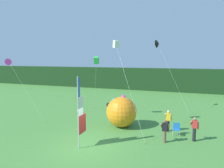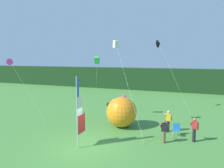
{
  "view_description": "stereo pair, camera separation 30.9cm",
  "coord_description": "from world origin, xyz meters",
  "px_view_note": "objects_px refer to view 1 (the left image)",
  "views": [
    {
      "loc": [
        5.75,
        -11.28,
        5.61
      ],
      "look_at": [
        0.27,
        4.0,
        3.59
      ],
      "focal_mm": 33.04,
      "sensor_mm": 36.0,
      "label": 1
    },
    {
      "loc": [
        6.04,
        -11.17,
        5.61
      ],
      "look_at": [
        0.27,
        4.0,
        3.59
      ],
      "focal_mm": 33.04,
      "sensor_mm": 36.0,
      "label": 2
    }
  ],
  "objects_px": {
    "person_far_left": "(165,130)",
    "kite_black_delta_0": "(158,44)",
    "person_near_banner": "(168,120)",
    "person_mid_field": "(194,128)",
    "kite_white_box_2": "(116,45)",
    "kite_magenta_delta_3": "(9,62)",
    "banner_flag": "(80,113)",
    "folding_chair": "(176,128)",
    "kite_green_box_1": "(96,61)",
    "inflatable_balloon": "(121,112)"
  },
  "relations": [
    {
      "from": "person_mid_field",
      "to": "folding_chair",
      "type": "xyz_separation_m",
      "value": [
        -1.19,
        0.76,
        -0.38
      ]
    },
    {
      "from": "banner_flag",
      "to": "folding_chair",
      "type": "relative_size",
      "value": 5.1
    },
    {
      "from": "person_far_left",
      "to": "kite_black_delta_0",
      "type": "xyz_separation_m",
      "value": [
        -1.69,
        8.34,
        6.28
      ]
    },
    {
      "from": "person_near_banner",
      "to": "kite_green_box_1",
      "type": "relative_size",
      "value": 0.29
    },
    {
      "from": "banner_flag",
      "to": "person_mid_field",
      "type": "height_order",
      "value": "banner_flag"
    },
    {
      "from": "person_near_banner",
      "to": "person_far_left",
      "type": "relative_size",
      "value": 1.06
    },
    {
      "from": "inflatable_balloon",
      "to": "kite_green_box_1",
      "type": "xyz_separation_m",
      "value": [
        -2.92,
        1.59,
        4.15
      ]
    },
    {
      "from": "kite_green_box_1",
      "to": "person_near_banner",
      "type": "bearing_deg",
      "value": -11.9
    },
    {
      "from": "kite_white_box_2",
      "to": "banner_flag",
      "type": "bearing_deg",
      "value": -101.99
    },
    {
      "from": "inflatable_balloon",
      "to": "kite_white_box_2",
      "type": "bearing_deg",
      "value": -150.18
    },
    {
      "from": "banner_flag",
      "to": "person_far_left",
      "type": "distance_m",
      "value": 5.71
    },
    {
      "from": "person_mid_field",
      "to": "kite_green_box_1",
      "type": "height_order",
      "value": "kite_green_box_1"
    },
    {
      "from": "kite_green_box_1",
      "to": "kite_white_box_2",
      "type": "height_order",
      "value": "kite_white_box_2"
    },
    {
      "from": "banner_flag",
      "to": "person_near_banner",
      "type": "xyz_separation_m",
      "value": [
        5.02,
        4.73,
        -1.29
      ]
    },
    {
      "from": "banner_flag",
      "to": "inflatable_balloon",
      "type": "height_order",
      "value": "banner_flag"
    },
    {
      "from": "person_near_banner",
      "to": "inflatable_balloon",
      "type": "relative_size",
      "value": 0.64
    },
    {
      "from": "person_near_banner",
      "to": "folding_chair",
      "type": "height_order",
      "value": "person_near_banner"
    },
    {
      "from": "kite_black_delta_0",
      "to": "kite_white_box_2",
      "type": "distance_m",
      "value": 6.91
    },
    {
      "from": "banner_flag",
      "to": "folding_chair",
      "type": "bearing_deg",
      "value": 36.02
    },
    {
      "from": "folding_chair",
      "to": "person_near_banner",
      "type": "bearing_deg",
      "value": 136.45
    },
    {
      "from": "kite_white_box_2",
      "to": "person_far_left",
      "type": "bearing_deg",
      "value": -24.7
    },
    {
      "from": "inflatable_balloon",
      "to": "kite_white_box_2",
      "type": "distance_m",
      "value": 5.43
    },
    {
      "from": "inflatable_balloon",
      "to": "kite_magenta_delta_3",
      "type": "bearing_deg",
      "value": -172.13
    },
    {
      "from": "kite_black_delta_0",
      "to": "kite_magenta_delta_3",
      "type": "height_order",
      "value": "kite_black_delta_0"
    },
    {
      "from": "banner_flag",
      "to": "inflatable_balloon",
      "type": "relative_size",
      "value": 1.75
    },
    {
      "from": "person_near_banner",
      "to": "kite_black_delta_0",
      "type": "distance_m",
      "value": 8.85
    },
    {
      "from": "person_near_banner",
      "to": "kite_green_box_1",
      "type": "bearing_deg",
      "value": 168.1
    },
    {
      "from": "banner_flag",
      "to": "person_mid_field",
      "type": "xyz_separation_m",
      "value": [
        6.85,
        3.36,
        -1.29
      ]
    },
    {
      "from": "kite_magenta_delta_3",
      "to": "banner_flag",
      "type": "bearing_deg",
      "value": -19.47
    },
    {
      "from": "person_far_left",
      "to": "folding_chair",
      "type": "distance_m",
      "value": 1.83
    },
    {
      "from": "kite_black_delta_0",
      "to": "kite_white_box_2",
      "type": "xyz_separation_m",
      "value": [
        -2.37,
        -6.47,
        -0.43
      ]
    },
    {
      "from": "person_far_left",
      "to": "kite_green_box_1",
      "type": "distance_m",
      "value": 8.83
    },
    {
      "from": "folding_chair",
      "to": "kite_magenta_delta_3",
      "type": "height_order",
      "value": "kite_magenta_delta_3"
    },
    {
      "from": "person_far_left",
      "to": "inflatable_balloon",
      "type": "relative_size",
      "value": 0.6
    },
    {
      "from": "kite_green_box_1",
      "to": "kite_white_box_2",
      "type": "xyz_separation_m",
      "value": [
        2.53,
        -1.81,
        1.26
      ]
    },
    {
      "from": "person_mid_field",
      "to": "person_near_banner",
      "type": "bearing_deg",
      "value": 143.22
    },
    {
      "from": "person_near_banner",
      "to": "person_mid_field",
      "type": "relative_size",
      "value": 0.99
    },
    {
      "from": "folding_chair",
      "to": "kite_green_box_1",
      "type": "distance_m",
      "value": 8.99
    },
    {
      "from": "person_far_left",
      "to": "kite_white_box_2",
      "type": "relative_size",
      "value": 0.22
    },
    {
      "from": "person_near_banner",
      "to": "folding_chair",
      "type": "bearing_deg",
      "value": -43.55
    },
    {
      "from": "banner_flag",
      "to": "person_far_left",
      "type": "bearing_deg",
      "value": 26.16
    },
    {
      "from": "kite_magenta_delta_3",
      "to": "kite_black_delta_0",
      "type": "bearing_deg",
      "value": 32.2
    },
    {
      "from": "banner_flag",
      "to": "person_mid_field",
      "type": "distance_m",
      "value": 7.74
    },
    {
      "from": "kite_black_delta_0",
      "to": "banner_flag",
      "type": "bearing_deg",
      "value": -106.96
    },
    {
      "from": "person_mid_field",
      "to": "kite_magenta_delta_3",
      "type": "bearing_deg",
      "value": -179.18
    },
    {
      "from": "banner_flag",
      "to": "kite_white_box_2",
      "type": "distance_m",
      "value": 6.3
    },
    {
      "from": "kite_white_box_2",
      "to": "kite_magenta_delta_3",
      "type": "distance_m",
      "value": 9.94
    },
    {
      "from": "banner_flag",
      "to": "kite_white_box_2",
      "type": "relative_size",
      "value": 0.65
    },
    {
      "from": "inflatable_balloon",
      "to": "kite_black_delta_0",
      "type": "xyz_separation_m",
      "value": [
        1.98,
        6.25,
        5.85
      ]
    },
    {
      "from": "person_far_left",
      "to": "kite_black_delta_0",
      "type": "height_order",
      "value": "kite_black_delta_0"
    }
  ]
}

